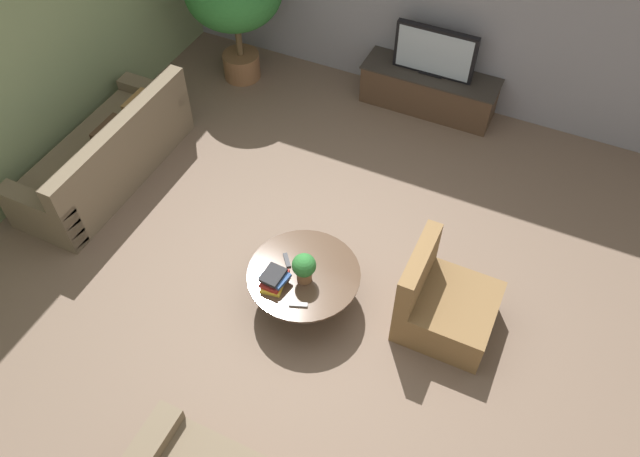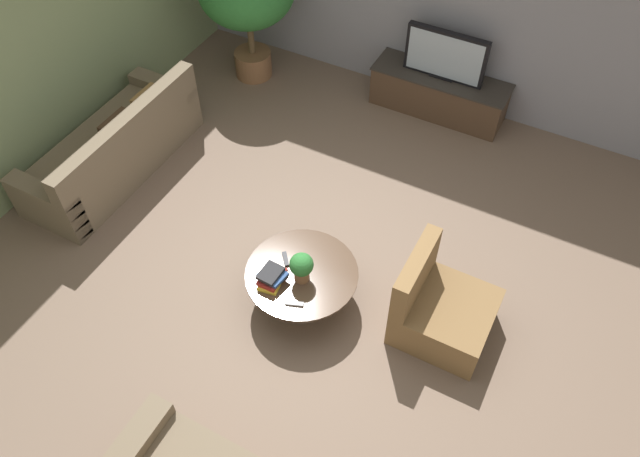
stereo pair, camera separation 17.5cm
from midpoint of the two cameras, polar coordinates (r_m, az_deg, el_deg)
name	(u,v)px [view 2 (the right image)]	position (r m, az deg, el deg)	size (l,w,h in m)	color
ground_plane	(308,276)	(6.04, -0.29, -4.39)	(24.00, 24.00, 0.00)	brown
side_wall_left	(18,41)	(6.86, -25.19, 15.27)	(0.12, 7.40, 3.00)	gray
media_console	(439,93)	(7.78, 11.46, 12.01)	(1.63, 0.50, 0.50)	#473323
television	(446,56)	(7.47, 12.09, 15.20)	(0.95, 0.13, 0.58)	black
coffee_table	(302,280)	(5.66, -0.77, -4.79)	(1.02, 1.02, 0.40)	#756656
couch_by_wall	(115,149)	(7.16, -17.56, 6.92)	(0.84, 2.14, 0.84)	brown
armchair_wicker	(440,310)	(5.62, 11.79, -7.29)	(0.80, 0.76, 0.86)	brown
potted_plant_tabletop	(302,266)	(5.39, -0.77, -3.50)	(0.21, 0.21, 0.31)	brown
book_stack	(272,276)	(5.47, -3.53, -4.42)	(0.25, 0.30, 0.13)	gold
remote_black	(286,259)	(5.65, -2.28, -2.82)	(0.04, 0.16, 0.02)	black
remote_silver	(294,304)	(5.37, -1.43, -6.91)	(0.04, 0.16, 0.02)	gray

